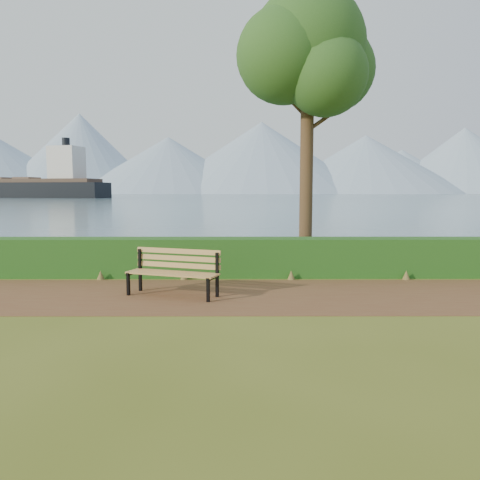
{
  "coord_description": "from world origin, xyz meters",
  "views": [
    {
      "loc": [
        0.28,
        -9.55,
        2.23
      ],
      "look_at": [
        0.31,
        1.2,
        1.1
      ],
      "focal_mm": 35.0,
      "sensor_mm": 36.0,
      "label": 1
    }
  ],
  "objects": [
    {
      "name": "tree",
      "position": [
        2.3,
        4.58,
        6.26
      ],
      "size": [
        4.18,
        3.52,
        8.42
      ],
      "rotation": [
        0.0,
        0.0,
        0.19
      ],
      "color": "#382117",
      "rests_on": "ground"
    },
    {
      "name": "mountains",
      "position": [
        -9.17,
        406.05,
        27.7
      ],
      "size": [
        585.0,
        190.0,
        70.0
      ],
      "color": "#8298AE",
      "rests_on": "ground"
    },
    {
      "name": "ground",
      "position": [
        0.0,
        0.0,
        0.0
      ],
      "size": [
        140.0,
        140.0,
        0.0
      ],
      "primitive_type": "plane",
      "color": "#505B1A",
      "rests_on": "ground"
    },
    {
      "name": "hedge",
      "position": [
        0.0,
        2.6,
        0.5
      ],
      "size": [
        32.0,
        0.85,
        1.0
      ],
      "primitive_type": "cube",
      "color": "#144814",
      "rests_on": "ground"
    },
    {
      "name": "path",
      "position": [
        0.0,
        0.3,
        0.01
      ],
      "size": [
        40.0,
        3.4,
        0.01
      ],
      "primitive_type": "cube",
      "color": "brown",
      "rests_on": "ground"
    },
    {
      "name": "bench",
      "position": [
        -1.09,
        0.3,
        0.57
      ],
      "size": [
        2.06,
        1.2,
        0.99
      ],
      "rotation": [
        0.0,
        0.0,
        -0.34
      ],
      "color": "black",
      "rests_on": "ground"
    },
    {
      "name": "cargo_ship",
      "position": [
        -72.27,
        141.87,
        3.06
      ],
      "size": [
        68.4,
        24.32,
        20.54
      ],
      "rotation": [
        0.0,
        0.0,
        -0.21
      ],
      "color": "black",
      "rests_on": "ground"
    },
    {
      "name": "water",
      "position": [
        0.0,
        260.0,
        0.01
      ],
      "size": [
        700.0,
        510.0,
        0.0
      ],
      "primitive_type": "cube",
      "color": "#3F5866",
      "rests_on": "ground"
    }
  ]
}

